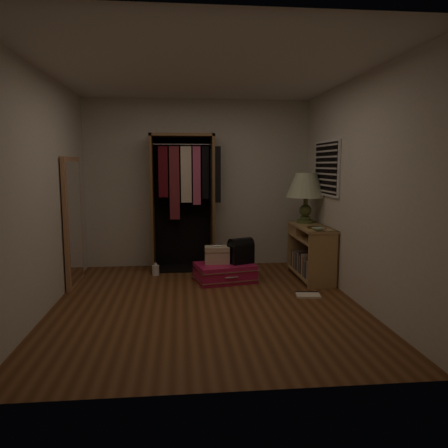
{
  "coord_description": "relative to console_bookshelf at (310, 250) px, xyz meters",
  "views": [
    {
      "loc": [
        -0.29,
        -4.89,
        1.61
      ],
      "look_at": [
        0.3,
        0.95,
        0.8
      ],
      "focal_mm": 35.0,
      "sensor_mm": 36.0,
      "label": 1
    }
  ],
  "objects": [
    {
      "name": "train_case",
      "position": [
        -1.32,
        -0.02,
        -0.03
      ],
      "size": [
        0.35,
        0.25,
        0.25
      ],
      "rotation": [
        0.0,
        0.0,
        -0.04
      ],
      "color": "#C0B592",
      "rests_on": "pink_suitcase"
    },
    {
      "name": "brass_tray",
      "position": [
        0.0,
        -0.27,
        0.37
      ],
      "size": [
        0.27,
        0.27,
        0.02
      ],
      "rotation": [
        0.0,
        0.0,
        0.02
      ],
      "color": "#A87B40",
      "rests_on": "console_bookshelf"
    },
    {
      "name": "console_bookshelf",
      "position": [
        0.0,
        0.0,
        0.0
      ],
      "size": [
        0.42,
        1.12,
        0.75
      ],
      "color": "tan",
      "rests_on": "ground"
    },
    {
      "name": "open_wardrobe",
      "position": [
        -1.75,
        0.72,
        0.83
      ],
      "size": [
        1.05,
        0.5,
        2.05
      ],
      "color": "brown",
      "rests_on": "ground"
    },
    {
      "name": "ceramic_bowl",
      "position": [
        -0.05,
        -0.48,
        0.38
      ],
      "size": [
        0.18,
        0.18,
        0.04
      ],
      "primitive_type": "imported",
      "rotation": [
        0.0,
        0.0,
        0.17
      ],
      "color": "#9DBD9E",
      "rests_on": "console_bookshelf"
    },
    {
      "name": "pink_suitcase",
      "position": [
        -1.22,
        -0.08,
        -0.27
      ],
      "size": [
        0.9,
        0.74,
        0.24
      ],
      "rotation": [
        0.0,
        0.0,
        0.22
      ],
      "color": "#BE174C",
      "rests_on": "ground"
    },
    {
      "name": "table_lamp",
      "position": [
        0.0,
        0.28,
        0.89
      ],
      "size": [
        0.61,
        0.61,
        0.73
      ],
      "rotation": [
        0.0,
        0.0,
        -0.04
      ],
      "color": "#47572A",
      "rests_on": "console_bookshelf"
    },
    {
      "name": "white_jug",
      "position": [
        -2.19,
        0.34,
        -0.31
      ],
      "size": [
        0.13,
        0.13,
        0.18
      ],
      "rotation": [
        0.0,
        0.0,
        -0.27
      ],
      "color": "white",
      "rests_on": "ground"
    },
    {
      "name": "room_walls",
      "position": [
        -1.46,
        -1.0,
        1.11
      ],
      "size": [
        3.52,
        4.02,
        2.6
      ],
      "color": "beige",
      "rests_on": "ground"
    },
    {
      "name": "floor_mirror",
      "position": [
        -3.24,
        -0.05,
        0.46
      ],
      "size": [
        0.06,
        0.8,
        1.7
      ],
      "color": "tan",
      "rests_on": "ground"
    },
    {
      "name": "floor_book",
      "position": [
        -0.27,
        -0.86,
        -0.38
      ],
      "size": [
        0.32,
        0.27,
        0.03
      ],
      "rotation": [
        0.0,
        0.0,
        -0.15
      ],
      "color": "#F4E8CD",
      "rests_on": "ground"
    },
    {
      "name": "ground",
      "position": [
        -1.54,
        -1.05,
        -0.39
      ],
      "size": [
        4.0,
        4.0,
        0.0
      ],
      "primitive_type": "plane",
      "color": "brown",
      "rests_on": "ground"
    },
    {
      "name": "black_bag",
      "position": [
        -1.0,
        -0.05,
        0.03
      ],
      "size": [
        0.38,
        0.32,
        0.35
      ],
      "rotation": [
        0.0,
        0.0,
        0.4
      ],
      "color": "black",
      "rests_on": "pink_suitcase"
    }
  ]
}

